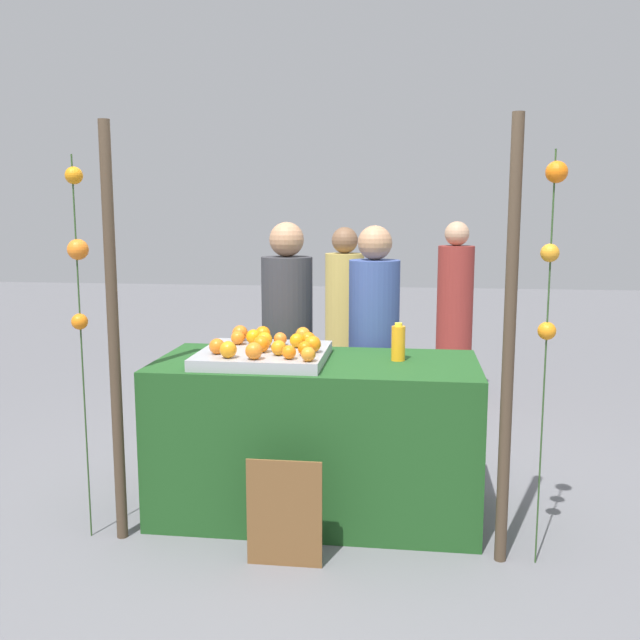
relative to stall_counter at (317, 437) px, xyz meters
The scene contains 31 objects.
ground_plane 0.43m from the stall_counter, ahead, with size 24.00×24.00×0.00m, color slate.
stall_counter is the anchor object (origin of this frame).
orange_tray 0.54m from the stall_counter, behind, with size 0.67×0.65×0.06m, color #9EA0A5.
orange_0 0.67m from the stall_counter, 133.70° to the right, with size 0.09×0.09×0.09m, color orange.
orange_1 0.71m from the stall_counter, 168.82° to the left, with size 0.08×0.08×0.08m, color orange.
orange_2 0.58m from the stall_counter, 156.15° to the left, with size 0.07×0.07×0.07m, color orange.
orange_3 0.60m from the stall_counter, 111.62° to the right, with size 0.07×0.07×0.07m, color orange.
orange_4 0.73m from the stall_counter, 146.57° to the right, with size 0.09×0.09×0.09m, color orange.
orange_5 0.54m from the stall_counter, 97.41° to the right, with size 0.09×0.09×0.09m, color orange.
orange_6 0.59m from the stall_counter, 116.11° to the left, with size 0.09×0.09×0.09m, color orange.
orange_7 0.59m from the stall_counter, 134.83° to the right, with size 0.08×0.08×0.08m, color orange.
orange_8 0.61m from the stall_counter, behind, with size 0.08×0.08×0.08m, color orange.
orange_9 0.54m from the stall_counter, 124.16° to the left, with size 0.08×0.08×0.08m, color orange.
orange_10 0.66m from the stall_counter, 163.55° to the left, with size 0.09×0.09×0.09m, color orange.
orange_11 0.75m from the stall_counter, 156.28° to the left, with size 0.09×0.09×0.09m, color orange.
orange_12 0.54m from the stall_counter, 158.22° to the left, with size 0.08×0.08×0.08m, color orange.
orange_13 0.75m from the stall_counter, 160.00° to the right, with size 0.08×0.08×0.08m, color orange.
orange_14 0.61m from the stall_counter, 158.61° to the right, with size 0.09×0.09×0.09m, color orange.
orange_15 0.61m from the stall_counter, 89.17° to the right, with size 0.07×0.07×0.07m, color orange.
orange_16 0.56m from the stall_counter, 102.43° to the right, with size 0.08×0.08×0.08m, color orange.
orange_17 0.66m from the stall_counter, 149.41° to the left, with size 0.09×0.09×0.09m, color orange.
juice_bottle 0.69m from the stall_counter, ahead, with size 0.08×0.08×0.21m.
chalkboard_sign 0.65m from the stall_counter, 96.24° to the right, with size 0.36×0.03×0.53m.
vendor_left 0.74m from the stall_counter, 113.71° to the left, with size 0.32×0.32×1.60m.
vendor_right 0.76m from the stall_counter, 66.59° to the left, with size 0.32×0.32×1.58m.
crowd_person_0 1.87m from the stall_counter, 90.65° to the left, with size 0.31×0.31×1.55m.
crowd_person_1 2.71m from the stall_counter, 70.57° to the left, with size 0.32×0.32×1.58m.
canopy_post_left 1.22m from the stall_counter, 154.95° to the right, with size 0.06×0.06×2.09m, color #473828.
canopy_post_right 1.22m from the stall_counter, 25.05° to the right, with size 0.06×0.06×2.09m, color #473828.
garland_strand_left 1.59m from the stall_counter, 158.11° to the right, with size 0.10×0.10×1.93m.
garland_strand_right 1.62m from the stall_counter, 21.85° to the right, with size 0.10×0.10×1.93m.
Camera 1 is at (0.49, -3.68, 1.66)m, focal length 39.20 mm.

